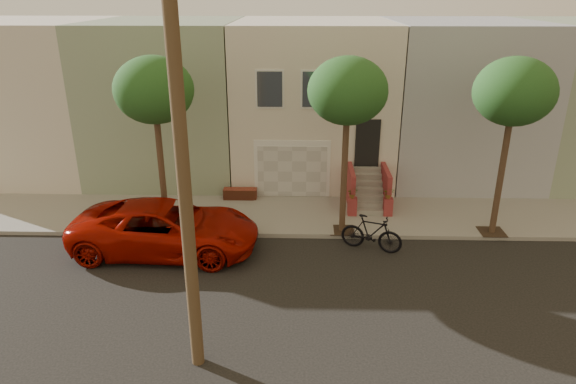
{
  "coord_description": "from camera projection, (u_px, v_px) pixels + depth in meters",
  "views": [
    {
      "loc": [
        -0.56,
        -13.18,
        8.42
      ],
      "look_at": [
        -0.97,
        3.0,
        2.01
      ],
      "focal_mm": 31.87,
      "sensor_mm": 36.0,
      "label": 1
    }
  ],
  "objects": [
    {
      "name": "motorcycle",
      "position": [
        371.0,
        233.0,
        17.55
      ],
      "size": [
        2.21,
        1.32,
        1.28
      ],
      "primitive_type": "imported",
      "rotation": [
        0.0,
        0.0,
        1.21
      ],
      "color": "black",
      "rests_on": "ground"
    },
    {
      "name": "tree_right",
      "position": [
        514.0,
        93.0,
        16.87
      ],
      "size": [
        2.7,
        2.57,
        6.3
      ],
      "color": "#2D2116",
      "rests_on": "sidewalk"
    },
    {
      "name": "tree_mid",
      "position": [
        348.0,
        92.0,
        17.0
      ],
      "size": [
        2.7,
        2.57,
        6.3
      ],
      "color": "#2D2116",
      "rests_on": "sidewalk"
    },
    {
      "name": "sidewalk",
      "position": [
        314.0,
        216.0,
        20.28
      ],
      "size": [
        40.0,
        3.7,
        0.15
      ],
      "primitive_type": "cube",
      "color": "gray",
      "rests_on": "ground"
    },
    {
      "name": "pickup_truck",
      "position": [
        166.0,
        228.0,
        17.41
      ],
      "size": [
        6.4,
        3.15,
        1.75
      ],
      "primitive_type": "imported",
      "rotation": [
        0.0,
        0.0,
        1.53
      ],
      "color": "#9C0C01",
      "rests_on": "ground"
    },
    {
      "name": "ground",
      "position": [
        318.0,
        291.0,
        15.34
      ],
      "size": [
        90.0,
        90.0,
        0.0
      ],
      "primitive_type": "plane",
      "color": "black",
      "rests_on": "ground"
    },
    {
      "name": "tree_left",
      "position": [
        154.0,
        91.0,
        17.15
      ],
      "size": [
        2.7,
        2.57,
        6.3
      ],
      "color": "#2D2116",
      "rests_on": "sidewalk"
    },
    {
      "name": "house_row",
      "position": [
        313.0,
        97.0,
        24.39
      ],
      "size": [
        33.1,
        11.7,
        7.0
      ],
      "color": "beige",
      "rests_on": "sidewalk"
    }
  ]
}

